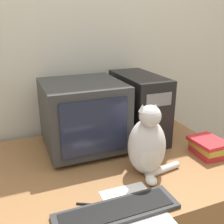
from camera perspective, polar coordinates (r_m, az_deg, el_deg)
wall_back at (r=1.73m, az=-8.94°, el=13.09°), size 7.00×0.05×2.50m
desk at (r=1.61m, az=-2.28°, el=-22.26°), size 1.45×0.95×0.72m
crt_monitor at (r=1.49m, az=-6.33°, el=-0.64°), size 0.43×0.44×0.39m
computer_tower at (r=1.63m, az=5.78°, el=1.12°), size 0.22×0.46×0.40m
keyboard at (r=1.09m, az=1.08°, el=-20.76°), size 0.50×0.14×0.02m
cat at (r=1.26m, az=7.76°, el=-7.18°), size 0.28×0.24×0.36m
book_stack at (r=1.56m, az=20.20°, el=-7.14°), size 0.16×0.20×0.09m
pen at (r=1.13m, az=-4.22°, el=-19.45°), size 0.12×0.07×0.01m
paper_sheet at (r=1.12m, az=5.08°, el=-19.99°), size 0.21×0.30×0.00m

